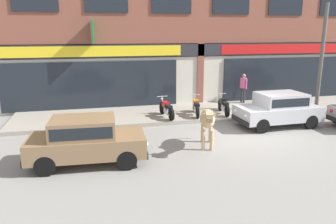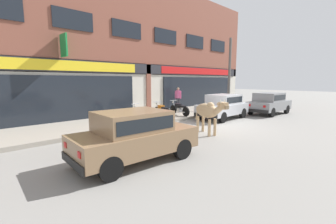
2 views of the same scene
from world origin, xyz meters
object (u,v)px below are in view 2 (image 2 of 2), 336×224
at_px(motorcycle_2, 179,109).
at_px(utility_pole, 229,74).
at_px(motorcycle_1, 162,111).
at_px(car_2, 223,105).
at_px(cow, 208,111).
at_px(car_0, 269,102).
at_px(motorcycle_0, 143,113).
at_px(pedestrian, 178,96).
at_px(car_1, 135,134).

xyz_separation_m(motorcycle_2, utility_pole, (4.74, -0.52, 2.18)).
relative_size(motorcycle_1, utility_pole, 0.35).
bearing_deg(car_2, cow, -155.77).
bearing_deg(cow, car_0, 4.52).
bearing_deg(cow, car_2, 24.23).
xyz_separation_m(car_2, motorcycle_0, (-4.47, 2.03, -0.26)).
distance_m(cow, car_2, 4.28).
xyz_separation_m(car_0, car_2, (-3.87, 1.14, 0.00)).
xyz_separation_m(car_2, motorcycle_1, (-3.02, 2.11, -0.26)).
relative_size(cow, pedestrian, 1.30).
relative_size(motorcycle_1, motorcycle_2, 0.99).
relative_size(car_0, pedestrian, 2.29).
height_order(motorcycle_2, utility_pole, utility_pole).
bearing_deg(motorcycle_2, pedestrian, 45.58).
relative_size(motorcycle_0, pedestrian, 1.13).
bearing_deg(car_1, pedestrian, 37.25).
xyz_separation_m(cow, motorcycle_2, (2.24, 3.79, -0.45)).
relative_size(cow, car_0, 0.57).
height_order(cow, car_0, cow).
bearing_deg(car_1, motorcycle_2, 34.15).
bearing_deg(motorcycle_2, utility_pole, -6.21).
bearing_deg(motorcycle_0, car_2, -24.45).
xyz_separation_m(car_2, utility_pole, (3.08, 1.52, 1.93)).
xyz_separation_m(motorcycle_0, pedestrian, (4.83, 2.07, 0.60)).
bearing_deg(car_2, motorcycle_2, 129.14).
relative_size(cow, motorcycle_0, 1.15).
relative_size(car_0, motorcycle_1, 2.04).
distance_m(car_0, car_2, 4.03).
height_order(car_0, motorcycle_1, car_0).
xyz_separation_m(cow, motorcycle_0, (-0.57, 3.79, -0.45)).
height_order(cow, pedestrian, pedestrian).
bearing_deg(utility_pole, motorcycle_1, 174.54).
bearing_deg(cow, motorcycle_2, 59.43).
distance_m(car_1, car_2, 8.37).
height_order(car_2, motorcycle_1, car_2).
relative_size(motorcycle_2, utility_pole, 0.35).
distance_m(cow, motorcycle_0, 3.86).
distance_m(car_0, utility_pole, 3.38).
height_order(cow, car_1, cow).
xyz_separation_m(pedestrian, utility_pole, (2.72, -2.58, 1.59)).
distance_m(car_2, motorcycle_0, 4.92).
xyz_separation_m(cow, car_1, (-4.15, -0.54, -0.19)).
distance_m(car_2, motorcycle_1, 3.69).
xyz_separation_m(motorcycle_2, pedestrian, (2.02, 2.06, 0.60)).
height_order(motorcycle_0, pedestrian, pedestrian).
height_order(car_2, motorcycle_2, car_2).
relative_size(car_2, pedestrian, 2.28).
bearing_deg(cow, utility_pole, 25.17).
xyz_separation_m(motorcycle_1, pedestrian, (3.38, 1.99, 0.60)).
height_order(car_1, motorcycle_2, car_1).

